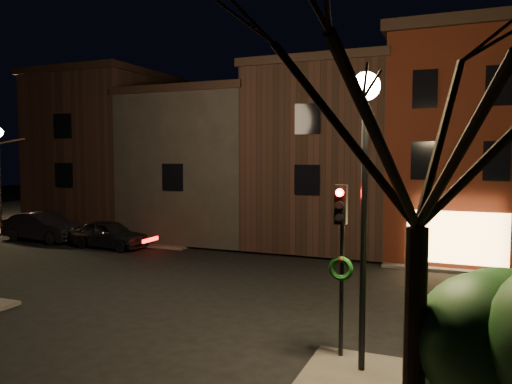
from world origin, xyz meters
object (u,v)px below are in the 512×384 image
at_px(parked_car_a, 109,234).
at_px(parked_car_b, 43,227).
at_px(street_lamp_near, 365,139).
at_px(bare_tree_right, 421,71).
at_px(traffic_signal, 341,244).

bearing_deg(parked_car_a, parked_car_b, 90.12).
distance_m(street_lamp_near, parked_car_a, 18.75).
xyz_separation_m(bare_tree_right, parked_car_b, (-21.19, 12.96, -5.33)).
xyz_separation_m(traffic_signal, bare_tree_right, (1.90, -2.99, 3.34)).
xyz_separation_m(street_lamp_near, traffic_signal, (-0.60, 0.49, -2.37)).
height_order(traffic_signal, parked_car_a, traffic_signal).
distance_m(bare_tree_right, parked_car_a, 21.43).
xyz_separation_m(traffic_signal, parked_car_b, (-19.29, 9.97, -1.99)).
bearing_deg(bare_tree_right, street_lamp_near, 117.47).
height_order(street_lamp_near, parked_car_a, street_lamp_near).
relative_size(street_lamp_near, parked_car_a, 1.50).
distance_m(parked_car_a, parked_car_b, 4.80).
height_order(street_lamp_near, parked_car_b, street_lamp_near).
relative_size(street_lamp_near, traffic_signal, 1.60).
distance_m(traffic_signal, bare_tree_right, 4.87).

